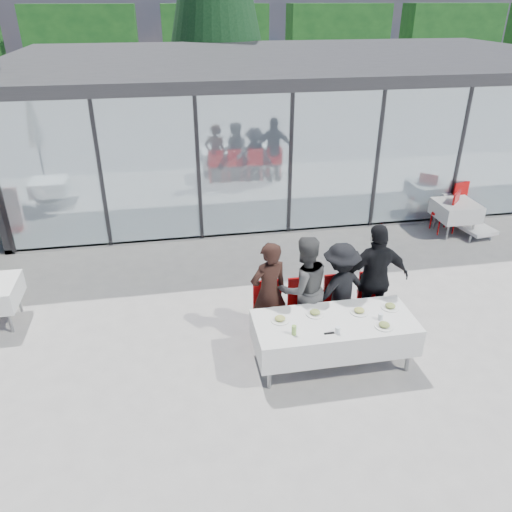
{
  "coord_description": "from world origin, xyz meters",
  "views": [
    {
      "loc": [
        -1.5,
        -5.95,
        4.75
      ],
      "look_at": [
        -0.22,
        1.2,
        0.97
      ],
      "focal_mm": 35.0,
      "sensor_mm": 36.0,
      "label": 1
    }
  ],
  "objects": [
    {
      "name": "diner_c",
      "position": [
        0.92,
        0.26,
        0.77
      ],
      "size": [
        1.24,
        1.24,
        1.53
      ],
      "primitive_type": "imported",
      "rotation": [
        0.0,
        0.0,
        3.45
      ],
      "color": "black",
      "rests_on": "ground"
    },
    {
      "name": "plate_d",
      "position": [
        1.48,
        -0.34,
        0.78
      ],
      "size": [
        0.26,
        0.26,
        0.07
      ],
      "color": "silver",
      "rests_on": "dining_table"
    },
    {
      "name": "lounger",
      "position": [
        5.04,
        3.56,
        0.26
      ],
      "size": [
        0.81,
        1.41,
        0.72
      ],
      "color": "silver",
      "rests_on": "ground"
    },
    {
      "name": "folded_eyeglasses",
      "position": [
        0.42,
        -0.78,
        0.76
      ],
      "size": [
        0.14,
        0.03,
        0.01
      ],
      "primitive_type": "cube",
      "color": "black",
      "rests_on": "dining_table"
    },
    {
      "name": "plate_extra",
      "position": [
        1.21,
        -0.76,
        0.78
      ],
      "size": [
        0.26,
        0.26,
        0.07
      ],
      "color": "silver",
      "rests_on": "dining_table"
    },
    {
      "name": "juice_bottle",
      "position": [
        -0.05,
        -0.71,
        0.82
      ],
      "size": [
        0.06,
        0.06,
        0.14
      ],
      "primitive_type": "cylinder",
      "color": "#84B14A",
      "rests_on": "dining_table"
    },
    {
      "name": "treeline",
      "position": [
        -2.0,
        28.0,
        2.2
      ],
      "size": [
        62.5,
        2.0,
        4.4
      ],
      "color": "#113814",
      "rests_on": "ground"
    },
    {
      "name": "dining_table",
      "position": [
        0.6,
        -0.49,
        0.54
      ],
      "size": [
        2.26,
        0.96,
        0.75
      ],
      "color": "silver",
      "rests_on": "ground"
    },
    {
      "name": "pavilion",
      "position": [
        2.0,
        8.16,
        2.15
      ],
      "size": [
        14.8,
        8.8,
        3.44
      ],
      "color": "gray",
      "rests_on": "ground"
    },
    {
      "name": "diner_a",
      "position": [
        -0.19,
        0.26,
        0.83
      ],
      "size": [
        0.76,
        0.76,
        1.66
      ],
      "primitive_type": "imported",
      "rotation": [
        0.0,
        0.0,
        3.44
      ],
      "color": "black",
      "rests_on": "ground"
    },
    {
      "name": "diner_d",
      "position": [
        1.49,
        0.26,
        0.9
      ],
      "size": [
        1.07,
        1.07,
        1.8
      ],
      "primitive_type": "imported",
      "rotation": [
        0.0,
        0.0,
        3.12
      ],
      "color": "black",
      "rests_on": "ground"
    },
    {
      "name": "plate_b",
      "position": [
        0.36,
        -0.3,
        0.78
      ],
      "size": [
        0.26,
        0.26,
        0.07
      ],
      "color": "silver",
      "rests_on": "dining_table"
    },
    {
      "name": "plate_a",
      "position": [
        -0.16,
        -0.37,
        0.78
      ],
      "size": [
        0.26,
        0.26,
        0.07
      ],
      "color": "silver",
      "rests_on": "dining_table"
    },
    {
      "name": "spare_chair_a",
      "position": [
        5.13,
        3.84,
        0.54
      ],
      "size": [
        0.54,
        0.54,
        0.97
      ],
      "color": "red",
      "rests_on": "ground"
    },
    {
      "name": "diner_chair_b",
      "position": [
        0.35,
        0.26,
        0.54
      ],
      "size": [
        0.44,
        0.44,
        0.97
      ],
      "color": "red",
      "rests_on": "ground"
    },
    {
      "name": "spare_table_right",
      "position": [
        4.67,
        3.35,
        0.55
      ],
      "size": [
        0.86,
        0.86,
        0.74
      ],
      "color": "silver",
      "rests_on": "ground"
    },
    {
      "name": "drinking_glasses",
      "position": [
        0.88,
        -0.69,
        0.8
      ],
      "size": [
        0.76,
        0.27,
        0.1
      ],
      "color": "silver",
      "rests_on": "dining_table"
    },
    {
      "name": "plate_c",
      "position": [
        1.0,
        -0.37,
        0.78
      ],
      "size": [
        0.26,
        0.26,
        0.07
      ],
      "color": "silver",
      "rests_on": "dining_table"
    },
    {
      "name": "diner_b",
      "position": [
        0.35,
        0.26,
        0.85
      ],
      "size": [
        0.96,
        0.96,
        1.69
      ],
      "primitive_type": "imported",
      "rotation": [
        0.0,
        0.0,
        3.33
      ],
      "color": "#484848",
      "rests_on": "ground"
    },
    {
      "name": "ground",
      "position": [
        0.0,
        0.0,
        0.0
      ],
      "size": [
        90.0,
        90.0,
        0.0
      ],
      "primitive_type": "plane",
      "color": "gray",
      "rests_on": "ground"
    },
    {
      "name": "diner_chair_d",
      "position": [
        1.49,
        0.26,
        0.54
      ],
      "size": [
        0.44,
        0.44,
        0.97
      ],
      "color": "red",
      "rests_on": "ground"
    },
    {
      "name": "diner_chair_a",
      "position": [
        -0.19,
        0.26,
        0.54
      ],
      "size": [
        0.44,
        0.44,
        0.97
      ],
      "color": "red",
      "rests_on": "ground"
    },
    {
      "name": "spare_chair_b",
      "position": [
        4.56,
        3.44,
        0.54
      ],
      "size": [
        0.62,
        0.62,
        0.97
      ],
      "color": "red",
      "rests_on": "ground"
    },
    {
      "name": "diner_chair_c",
      "position": [
        0.92,
        0.26,
        0.54
      ],
      "size": [
        0.44,
        0.44,
        0.97
      ],
      "color": "red",
      "rests_on": "ground"
    }
  ]
}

